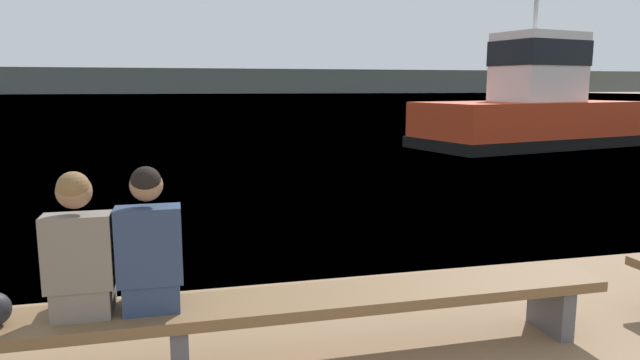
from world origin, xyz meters
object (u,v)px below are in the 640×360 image
at_px(person_right, 150,249).
at_px(tugboat_red, 530,111).
at_px(bench_main, 179,320).
at_px(person_left, 79,254).

height_order(person_right, tugboat_red, tugboat_red).
bearing_deg(bench_main, person_right, 175.81).
distance_m(bench_main, person_left, 0.80).
relative_size(person_left, tugboat_red, 0.12).
xyz_separation_m(bench_main, tugboat_red, (11.63, 13.16, 0.78)).
xyz_separation_m(person_left, person_right, (0.45, 0.00, 0.00)).
xyz_separation_m(bench_main, person_right, (-0.17, 0.01, 0.52)).
height_order(person_left, person_right, person_right).
xyz_separation_m(bench_main, person_left, (-0.62, 0.01, 0.52)).
bearing_deg(person_right, person_left, -179.98).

